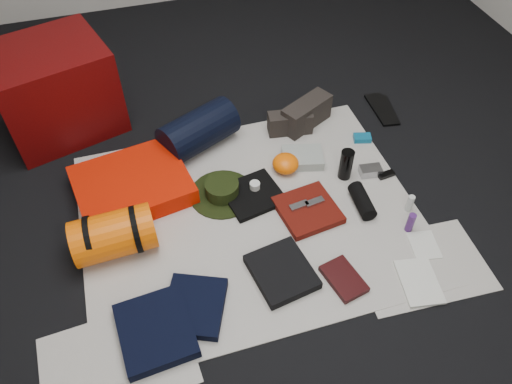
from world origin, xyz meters
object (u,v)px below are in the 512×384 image
object	(u,v)px
sleeping_pad	(132,185)
red_cabinet	(55,90)
stuff_sack	(114,235)
water_bottle	(346,164)
compact_camera	(370,171)
navy_duffel	(199,130)
paperback_book	(344,279)

from	to	relation	value
sleeping_pad	red_cabinet	bearing A→B (deg)	115.20
stuff_sack	water_bottle	xyz separation A→B (m)	(1.18, 0.13, -0.02)
water_bottle	compact_camera	size ratio (longest dim) A/B	1.53
water_bottle	compact_camera	distance (m)	0.15
stuff_sack	navy_duffel	bearing A→B (deg)	48.43
compact_camera	paperback_book	size ratio (longest dim) A/B	0.56
stuff_sack	water_bottle	world-z (taller)	stuff_sack
navy_duffel	paperback_book	bearing A→B (deg)	-93.45
sleeping_pad	water_bottle	xyz separation A→B (m)	(1.06, -0.20, 0.04)
paperback_book	red_cabinet	bearing A→B (deg)	115.33
compact_camera	red_cabinet	bearing A→B (deg)	156.68
red_cabinet	water_bottle	world-z (taller)	red_cabinet
sleeping_pad	navy_duffel	world-z (taller)	navy_duffel
sleeping_pad	water_bottle	distance (m)	1.08
red_cabinet	sleeping_pad	world-z (taller)	red_cabinet
compact_camera	water_bottle	bearing A→B (deg)	177.09
navy_duffel	water_bottle	distance (m)	0.80
navy_duffel	water_bottle	size ratio (longest dim) A/B	2.43
red_cabinet	water_bottle	distance (m)	1.61
paperback_book	sleeping_pad	bearing A→B (deg)	123.18
red_cabinet	sleeping_pad	size ratio (longest dim) A/B	1.09
stuff_sack	paperback_book	world-z (taller)	stuff_sack
stuff_sack	compact_camera	size ratio (longest dim) A/B	3.21
red_cabinet	compact_camera	world-z (taller)	red_cabinet
compact_camera	stuff_sack	bearing A→B (deg)	-168.67
water_bottle	compact_camera	xyz separation A→B (m)	(0.14, -0.02, -0.06)
sleeping_pad	compact_camera	bearing A→B (deg)	-10.78
stuff_sack	navy_duffel	distance (m)	0.77
stuff_sack	paperback_book	distance (m)	1.03
sleeping_pad	paperback_book	world-z (taller)	sleeping_pad
red_cabinet	sleeping_pad	xyz separation A→B (m)	(0.30, -0.64, -0.19)
stuff_sack	navy_duffel	size ratio (longest dim) A/B	0.86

